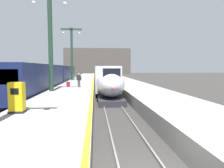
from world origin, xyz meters
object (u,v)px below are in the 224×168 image
(passenger_near_edge, at_px, (79,79))
(station_column_mid, at_px, (50,33))
(highspeed_train_main, at_px, (100,73))
(station_column_far, at_px, (72,49))
(ticket_machine_yellow, at_px, (17,99))
(regional_train_adjacent, at_px, (54,76))
(rolling_suitcase, at_px, (68,84))

(passenger_near_edge, bearing_deg, station_column_mid, -122.19)
(highspeed_train_main, bearing_deg, station_column_far, -112.57)
(highspeed_train_main, height_order, station_column_far, station_column_far)
(highspeed_train_main, bearing_deg, ticket_machine_yellow, -97.44)
(station_column_far, bearing_deg, regional_train_adjacent, -109.94)
(regional_train_adjacent, height_order, passenger_near_edge, regional_train_adjacent)
(regional_train_adjacent, xyz_separation_m, station_column_mid, (2.20, -12.36, 4.68))
(highspeed_train_main, bearing_deg, regional_train_adjacent, -111.79)
(highspeed_train_main, bearing_deg, station_column_mid, -100.25)
(regional_train_adjacent, xyz_separation_m, rolling_suitcase, (3.31, -8.12, -0.77))
(station_column_mid, distance_m, station_column_far, 18.43)
(highspeed_train_main, bearing_deg, passenger_near_edge, -96.84)
(highspeed_train_main, xyz_separation_m, station_column_mid, (-5.90, -32.63, 4.83))
(regional_train_adjacent, distance_m, passenger_near_edge, 9.66)
(highspeed_train_main, xyz_separation_m, regional_train_adjacent, (-8.10, -20.26, 0.15))
(station_column_mid, xyz_separation_m, station_column_far, (0.00, 18.43, 0.17))
(station_column_mid, relative_size, station_column_far, 0.97)
(highspeed_train_main, bearing_deg, rolling_suitcase, -99.59)
(passenger_near_edge, relative_size, ticket_machine_yellow, 1.06)
(regional_train_adjacent, distance_m, ticket_machine_yellow, 22.37)
(regional_train_adjacent, height_order, rolling_suitcase, regional_train_adjacent)
(highspeed_train_main, relative_size, ticket_machine_yellow, 46.77)
(highspeed_train_main, xyz_separation_m, passenger_near_edge, (-3.45, -28.73, 0.06))
(regional_train_adjacent, relative_size, ticket_machine_yellow, 22.87)
(rolling_suitcase, distance_m, ticket_machine_yellow, 14.13)
(regional_train_adjacent, bearing_deg, station_column_far, 70.06)
(regional_train_adjacent, xyz_separation_m, ticket_machine_yellow, (2.55, -22.22, -0.34))
(ticket_machine_yellow, bearing_deg, regional_train_adjacent, 96.55)
(station_column_far, distance_m, passenger_near_edge, 15.54)
(regional_train_adjacent, distance_m, station_column_far, 8.07)
(regional_train_adjacent, bearing_deg, ticket_machine_yellow, -83.45)
(regional_train_adjacent, height_order, ticket_machine_yellow, regional_train_adjacent)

